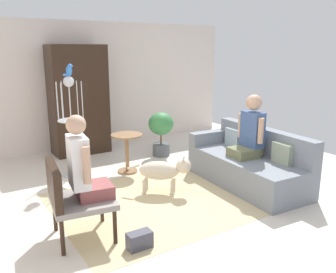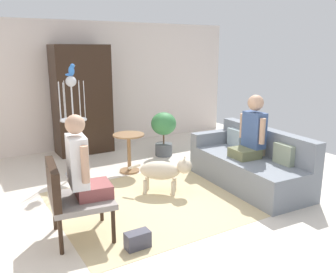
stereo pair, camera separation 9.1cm
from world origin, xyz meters
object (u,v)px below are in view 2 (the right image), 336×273
at_px(person_on_armchair, 82,165).
at_px(bird_cage_stand, 74,125).
at_px(armoire_cabinet, 82,100).
at_px(potted_plant, 164,129).
at_px(person_on_couch, 252,131).
at_px(armchair, 70,194).
at_px(parrot, 71,70).
at_px(round_end_table, 129,148).
at_px(dog, 164,170).
at_px(couch, 250,165).
at_px(handbag, 138,240).

distance_m(person_on_armchair, bird_cage_stand, 2.03).
distance_m(bird_cage_stand, armoire_cabinet, 1.36).
xyz_separation_m(potted_plant, armoire_cabinet, (-1.21, 1.03, 0.51)).
distance_m(person_on_couch, armoire_cabinet, 3.38).
height_order(armchair, armoire_cabinet, armoire_cabinet).
distance_m(armchair, parrot, 2.37).
distance_m(round_end_table, dog, 1.07).
bearing_deg(armoire_cabinet, potted_plant, -40.43).
xyz_separation_m(person_on_armchair, dog, (1.35, 0.59, -0.48)).
bearing_deg(person_on_couch, round_end_table, 130.77).
bearing_deg(couch, person_on_armchair, -175.44).
xyz_separation_m(couch, dog, (-1.26, 0.38, 0.03)).
bearing_deg(armoire_cabinet, handbag, -100.51).
relative_size(round_end_table, potted_plant, 0.77).
distance_m(couch, armchair, 2.77).
height_order(couch, dog, couch).
height_order(couch, armoire_cabinet, armoire_cabinet).
distance_m(couch, dog, 1.32).
distance_m(dog, parrot, 2.09).
xyz_separation_m(parrot, potted_plant, (1.74, 0.20, -1.16)).
bearing_deg(potted_plant, couch, -80.08).
height_order(person_on_armchair, armoire_cabinet, armoire_cabinet).
relative_size(round_end_table, dog, 0.87).
relative_size(couch, bird_cage_stand, 1.25).
relative_size(round_end_table, bird_cage_stand, 0.40).
bearing_deg(parrot, person_on_couch, -41.03).
bearing_deg(dog, bird_cage_stand, 121.32).
xyz_separation_m(parrot, armoire_cabinet, (0.53, 1.23, -0.64)).
height_order(person_on_couch, person_on_armchair, person_on_couch).
bearing_deg(round_end_table, bird_cage_stand, 158.84).
relative_size(bird_cage_stand, potted_plant, 1.90).
xyz_separation_m(round_end_table, bird_cage_stand, (-0.80, 0.31, 0.42)).
relative_size(couch, parrot, 10.77).
relative_size(person_on_couch, armoire_cabinet, 0.44).
bearing_deg(person_on_armchair, parrot, 74.87).
height_order(potted_plant, handbag, potted_plant).
relative_size(armchair, person_on_armchair, 0.95).
bearing_deg(parrot, handbag, -93.70).
relative_size(couch, armchair, 2.30).
bearing_deg(bird_cage_stand, couch, -39.90).
height_order(dog, parrot, parrot).
height_order(parrot, handbag, parrot).
bearing_deg(parrot, dog, -59.25).
bearing_deg(round_end_table, couch, -48.00).
xyz_separation_m(potted_plant, handbag, (-1.90, -2.69, -0.43)).
bearing_deg(person_on_armchair, bird_cage_stand, 75.37).
distance_m(person_on_couch, person_on_armchair, 2.59).
relative_size(dog, armoire_cabinet, 0.36).
distance_m(armchair, round_end_table, 2.19).
relative_size(person_on_couch, bird_cage_stand, 0.57).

